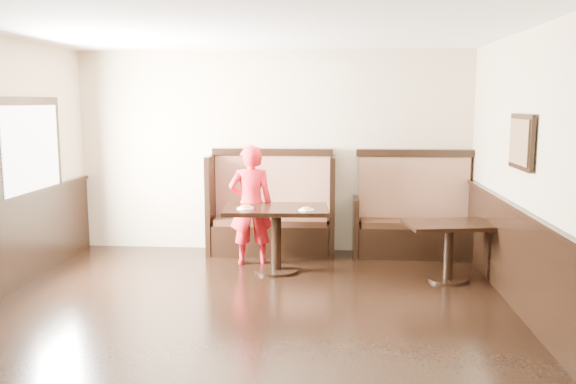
# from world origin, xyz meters

# --- Properties ---
(ground) EXTENTS (7.00, 7.00, 0.00)m
(ground) POSITION_xyz_m (0.00, 0.00, 0.00)
(ground) COLOR black
(ground) RESTS_ON ground
(room_shell) EXTENTS (7.00, 7.00, 7.00)m
(room_shell) POSITION_xyz_m (-0.30, 0.28, 0.67)
(room_shell) COLOR #C4AA8E
(room_shell) RESTS_ON ground
(booth_main) EXTENTS (1.75, 0.72, 1.45)m
(booth_main) POSITION_xyz_m (0.00, 3.30, 0.53)
(booth_main) COLOR black
(booth_main) RESTS_ON ground
(booth_neighbor) EXTENTS (1.65, 0.72, 1.45)m
(booth_neighbor) POSITION_xyz_m (1.95, 3.29, 0.48)
(booth_neighbor) COLOR black
(booth_neighbor) RESTS_ON ground
(table_main) EXTENTS (1.32, 0.88, 0.81)m
(table_main) POSITION_xyz_m (0.16, 2.33, 0.62)
(table_main) COLOR black
(table_main) RESTS_ON ground
(table_neighbor) EXTENTS (1.10, 0.81, 0.69)m
(table_neighbor) POSITION_xyz_m (2.21, 2.11, 0.52)
(table_neighbor) COLOR black
(table_neighbor) RESTS_ON ground
(child) EXTENTS (0.62, 0.45, 1.55)m
(child) POSITION_xyz_m (-0.20, 2.68, 0.77)
(child) COLOR red
(child) RESTS_ON ground
(pizza_plate_left) EXTENTS (0.21, 0.21, 0.04)m
(pizza_plate_left) POSITION_xyz_m (-0.21, 2.22, 0.82)
(pizza_plate_left) COLOR white
(pizza_plate_left) RESTS_ON table_main
(pizza_plate_right) EXTENTS (0.19, 0.19, 0.03)m
(pizza_plate_right) POSITION_xyz_m (0.53, 2.17, 0.82)
(pizza_plate_right) COLOR white
(pizza_plate_right) RESTS_ON table_main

